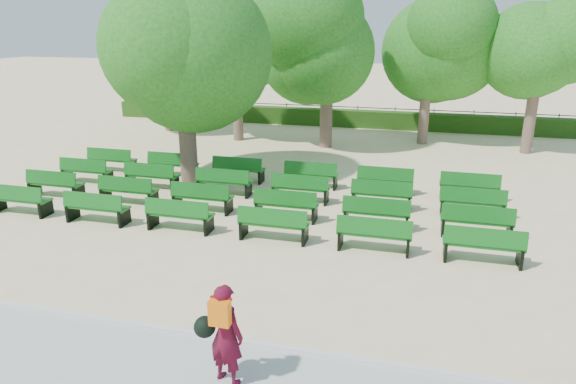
# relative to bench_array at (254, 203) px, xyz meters

# --- Properties ---
(ground) EXTENTS (120.00, 120.00, 0.00)m
(ground) POSITION_rel_bench_array_xyz_m (0.42, -0.63, -0.09)
(ground) COLOR beige
(paving) EXTENTS (30.00, 2.20, 0.06)m
(paving) POSITION_rel_bench_array_xyz_m (0.42, -8.03, -0.06)
(paving) COLOR #B5B5B0
(paving) RESTS_ON ground
(curb) EXTENTS (30.00, 0.12, 0.10)m
(curb) POSITION_rel_bench_array_xyz_m (0.42, -6.88, -0.04)
(curb) COLOR silver
(curb) RESTS_ON ground
(hedge) EXTENTS (26.00, 0.70, 0.90)m
(hedge) POSITION_rel_bench_array_xyz_m (0.42, 13.37, 0.36)
(hedge) COLOR #234A13
(hedge) RESTS_ON ground
(fence) EXTENTS (26.00, 0.10, 1.02)m
(fence) POSITION_rel_bench_array_xyz_m (0.42, 13.77, -0.09)
(fence) COLOR black
(fence) RESTS_ON ground
(tree_line) EXTENTS (21.80, 6.80, 7.04)m
(tree_line) POSITION_rel_bench_array_xyz_m (0.42, 9.37, -0.09)
(tree_line) COLOR #28741F
(tree_line) RESTS_ON ground
(bench_array) EXTENTS (1.83, 0.60, 1.15)m
(bench_array) POSITION_rel_bench_array_xyz_m (0.00, 0.00, 0.00)
(bench_array) COLOR #106118
(bench_array) RESTS_ON ground
(tree_among) EXTENTS (5.28, 5.28, 7.15)m
(tree_among) POSITION_rel_bench_array_xyz_m (-2.98, 1.83, 4.65)
(tree_among) COLOR brown
(tree_among) RESTS_ON ground
(person) EXTENTS (0.83, 0.57, 1.67)m
(person) POSITION_rel_bench_array_xyz_m (2.16, -7.92, 0.83)
(person) COLOR #4F0B1F
(person) RESTS_ON ground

